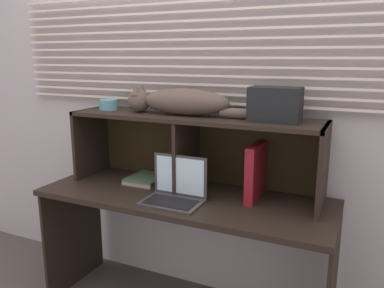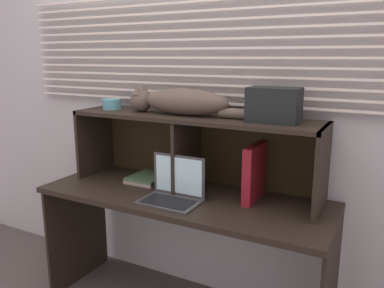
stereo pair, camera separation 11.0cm
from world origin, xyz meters
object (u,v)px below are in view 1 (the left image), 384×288
Objects in this scene: laptop at (175,191)px; storage_box at (275,104)px; book_stack at (146,179)px; small_basket at (109,105)px; binder_upright at (256,172)px; cat at (181,102)px.

storage_box reaches higher than laptop.
book_stack is at bearing 179.79° from storage_box.
book_stack is 2.14× the size of small_basket.
laptop is 0.42m from binder_upright.
laptop is at bearing -150.11° from binder_upright.
small_basket is at bearing 180.00° from cat.
book_stack is 0.49m from small_basket.
small_basket reaches higher than laptop.
binder_upright reaches higher than laptop.
book_stack is at bearing 179.76° from binder_upright.
cat is at bearing 108.23° from laptop.
laptop is at bearing -71.77° from cat.
cat is at bearing 0.00° from small_basket.
cat is 3.55× the size of storage_box.
laptop is at bearing -34.81° from book_stack.
small_basket is at bearing -179.37° from book_stack.
binder_upright is (0.36, 0.21, 0.09)m from laptop.
book_stack is 0.88m from storage_box.
storage_box is at bearing 0.00° from small_basket.
storage_box is (0.99, 0.00, 0.05)m from small_basket.
small_basket is (-0.25, -0.00, 0.43)m from book_stack.
cat is 3.01× the size of binder_upright.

